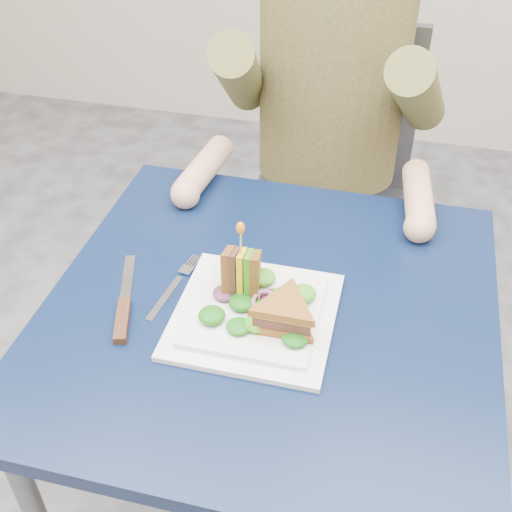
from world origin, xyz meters
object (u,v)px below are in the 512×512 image
(sandwich_flat, at_px, (285,314))
(sandwich_upright, at_px, (241,272))
(knife, at_px, (123,312))
(plate, at_px, (255,314))
(table, at_px, (269,338))
(chair, at_px, (329,175))
(diner, at_px, (333,58))
(fork, at_px, (173,288))

(sandwich_flat, xyz_separation_m, sandwich_upright, (-0.09, 0.07, 0.01))
(sandwich_upright, height_order, knife, sandwich_upright)
(plate, bearing_deg, knife, -167.98)
(table, distance_m, chair, 0.74)
(chair, bearing_deg, diner, -90.00)
(sandwich_flat, height_order, fork, sandwich_flat)
(chair, relative_size, knife, 4.31)
(knife, bearing_deg, plate, 12.02)
(sandwich_flat, bearing_deg, knife, -175.68)
(sandwich_flat, xyz_separation_m, knife, (-0.27, -0.02, -0.04))
(plate, xyz_separation_m, sandwich_flat, (0.05, -0.03, 0.04))
(chair, distance_m, sandwich_flat, 0.83)
(diner, relative_size, sandwich_flat, 6.17)
(diner, bearing_deg, plate, -91.51)
(table, distance_m, sandwich_flat, 0.14)
(diner, xyz_separation_m, knife, (-0.23, -0.70, -0.18))
(sandwich_flat, xyz_separation_m, fork, (-0.21, 0.06, -0.04))
(plate, height_order, sandwich_upright, sandwich_upright)
(chair, bearing_deg, fork, -103.19)
(chair, xyz_separation_m, knife, (-0.23, -0.82, 0.20))
(plate, bearing_deg, chair, 88.71)
(chair, xyz_separation_m, sandwich_upright, (-0.05, -0.72, 0.24))
(diner, bearing_deg, sandwich_upright, -94.78)
(chair, height_order, plate, chair)
(table, relative_size, plate, 2.88)
(fork, bearing_deg, chair, 76.81)
(chair, height_order, diner, diner)
(plate, bearing_deg, fork, 167.42)
(fork, bearing_deg, diner, 74.54)
(plate, xyz_separation_m, sandwich_upright, (-0.03, 0.04, 0.05))
(table, bearing_deg, fork, -179.63)
(table, relative_size, fork, 4.19)
(knife, bearing_deg, sandwich_upright, 26.81)
(sandwich_upright, relative_size, knife, 0.63)
(chair, bearing_deg, table, -90.00)
(diner, height_order, plate, diner)
(chair, distance_m, knife, 0.87)
(chair, xyz_separation_m, plate, (-0.02, -0.77, 0.20))
(chair, distance_m, plate, 0.80)
(diner, bearing_deg, sandwich_flat, -86.85)
(chair, relative_size, fork, 5.19)
(table, distance_m, knife, 0.26)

